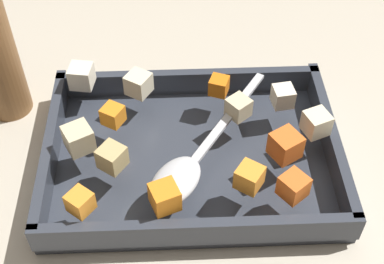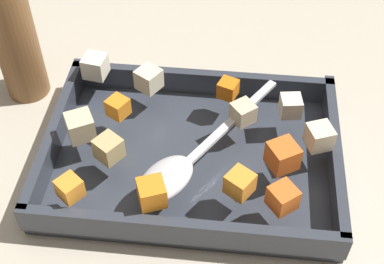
{
  "view_description": "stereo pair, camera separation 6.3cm",
  "coord_description": "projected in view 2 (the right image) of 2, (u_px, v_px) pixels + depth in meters",
  "views": [
    {
      "loc": [
        -0.01,
        -0.44,
        0.52
      ],
      "look_at": [
        0.01,
        -0.0,
        0.06
      ],
      "focal_mm": 50.37,
      "sensor_mm": 36.0,
      "label": 1
    },
    {
      "loc": [
        0.05,
        -0.43,
        0.52
      ],
      "look_at": [
        0.01,
        -0.0,
        0.06
      ],
      "focal_mm": 50.37,
      "sensor_mm": 36.0,
      "label": 2
    }
  ],
  "objects": [
    {
      "name": "parsnip_chunk_near_left",
      "position": [
        95.0,
        66.0,
        0.71
      ],
      "size": [
        0.03,
        0.03,
        0.03
      ],
      "primitive_type": "cube",
      "rotation": [
        0.0,
        0.0,
        4.55
      ],
      "color": "silver",
      "rests_on": "baking_dish"
    },
    {
      "name": "baking_dish",
      "position": [
        192.0,
        157.0,
        0.67
      ],
      "size": [
        0.35,
        0.25,
        0.05
      ],
      "color": "#333842",
      "rests_on": "ground_plane"
    },
    {
      "name": "potato_chunk_rim_edge",
      "position": [
        319.0,
        138.0,
        0.62
      ],
      "size": [
        0.04,
        0.04,
        0.03
      ],
      "primitive_type": "cube",
      "rotation": [
        0.0,
        0.0,
        3.52
      ],
      "color": "beige",
      "rests_on": "baking_dish"
    },
    {
      "name": "carrot_chunk_back_center",
      "position": [
        118.0,
        107.0,
        0.66
      ],
      "size": [
        0.03,
        0.03,
        0.02
      ],
      "primitive_type": "cube",
      "rotation": [
        0.0,
        0.0,
        2.6
      ],
      "color": "orange",
      "rests_on": "baking_dish"
    },
    {
      "name": "carrot_chunk_corner_nw",
      "position": [
        283.0,
        198.0,
        0.56
      ],
      "size": [
        0.04,
        0.04,
        0.03
      ],
      "primitive_type": "cube",
      "rotation": [
        0.0,
        0.0,
        0.66
      ],
      "color": "orange",
      "rests_on": "baking_dish"
    },
    {
      "name": "serving_spoon",
      "position": [
        174.0,
        171.0,
        0.59
      ],
      "size": [
        0.16,
        0.23,
        0.02
      ],
      "rotation": [
        0.0,
        0.0,
        0.99
      ],
      "color": "silver",
      "rests_on": "baking_dish"
    },
    {
      "name": "potato_chunk_center",
      "position": [
        243.0,
        113.0,
        0.65
      ],
      "size": [
        0.04,
        0.04,
        0.02
      ],
      "primitive_type": "cube",
      "rotation": [
        0.0,
        0.0,
        3.82
      ],
      "color": "beige",
      "rests_on": "baking_dish"
    },
    {
      "name": "carrot_chunk_corner_sw",
      "position": [
        152.0,
        193.0,
        0.57
      ],
      "size": [
        0.04,
        0.04,
        0.03
      ],
      "primitive_type": "cube",
      "rotation": [
        0.0,
        0.0,
        3.52
      ],
      "color": "orange",
      "rests_on": "baking_dish"
    },
    {
      "name": "carrot_chunk_mid_left",
      "position": [
        283.0,
        156.0,
        0.6
      ],
      "size": [
        0.04,
        0.04,
        0.03
      ],
      "primitive_type": "cube",
      "rotation": [
        0.0,
        0.0,
        2.11
      ],
      "color": "orange",
      "rests_on": "baking_dish"
    },
    {
      "name": "potato_chunk_corner_ne",
      "position": [
        109.0,
        148.0,
        0.61
      ],
      "size": [
        0.04,
        0.04,
        0.03
      ],
      "primitive_type": "cube",
      "rotation": [
        0.0,
        0.0,
        5.66
      ],
      "color": "tan",
      "rests_on": "baking_dish"
    },
    {
      "name": "ground_plane",
      "position": [
        186.0,
        161.0,
        0.68
      ],
      "size": [
        4.0,
        4.0,
        0.0
      ],
      "primitive_type": "plane",
      "color": "#BCB29E"
    },
    {
      "name": "pepper_mill",
      "position": [
        11.0,
        25.0,
        0.69
      ],
      "size": [
        0.06,
        0.06,
        0.25
      ],
      "color": "brown",
      "rests_on": "ground_plane"
    },
    {
      "name": "carrot_chunk_heap_side",
      "position": [
        228.0,
        89.0,
        0.68
      ],
      "size": [
        0.03,
        0.03,
        0.02
      ],
      "primitive_type": "cube",
      "rotation": [
        0.0,
        0.0,
        4.35
      ],
      "color": "orange",
      "rests_on": "baking_dish"
    },
    {
      "name": "parsnip_chunk_front_center",
      "position": [
        291.0,
        106.0,
        0.66
      ],
      "size": [
        0.03,
        0.03,
        0.02
      ],
      "primitive_type": "cube",
      "rotation": [
        0.0,
        0.0,
        4.86
      ],
      "color": "silver",
      "rests_on": "baking_dish"
    },
    {
      "name": "potato_chunk_near_spoon",
      "position": [
        149.0,
        79.0,
        0.69
      ],
      "size": [
        0.04,
        0.04,
        0.03
      ],
      "primitive_type": "cube",
      "rotation": [
        0.0,
        0.0,
        4.14
      ],
      "color": "beige",
      "rests_on": "baking_dish"
    },
    {
      "name": "carrot_chunk_far_right",
      "position": [
        240.0,
        183.0,
        0.58
      ],
      "size": [
        0.04,
        0.04,
        0.03
      ],
      "primitive_type": "cube",
      "rotation": [
        0.0,
        0.0,
        4.11
      ],
      "color": "orange",
      "rests_on": "baking_dish"
    },
    {
      "name": "potato_chunk_heap_top",
      "position": [
        80.0,
        126.0,
        0.63
      ],
      "size": [
        0.04,
        0.04,
        0.03
      ],
      "primitive_type": "cube",
      "rotation": [
        0.0,
        0.0,
        5.21
      ],
      "color": "beige",
      "rests_on": "baking_dish"
    },
    {
      "name": "carrot_chunk_near_right",
      "position": [
        70.0,
        188.0,
        0.58
      ],
      "size": [
        0.03,
        0.03,
        0.02
      ],
      "primitive_type": "cube",
      "rotation": [
        0.0,
        0.0,
        5.61
      ],
      "color": "orange",
      "rests_on": "baking_dish"
    }
  ]
}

